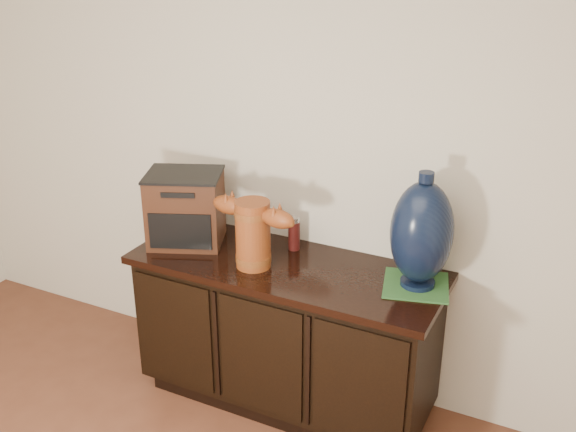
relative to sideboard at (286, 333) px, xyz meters
The scene contains 6 objects.
sideboard is the anchor object (origin of this frame).
terracotta_vessel 0.57m from the sideboard, 148.65° to the right, with size 0.45×0.18×0.32m.
tv_radio 0.77m from the sideboard, behind, with size 0.44×0.40×0.36m.
green_mat 0.70m from the sideboard, ahead, with size 0.27×0.27×0.01m, color #2B5B28.
lamp_base 0.86m from the sideboard, ahead, with size 0.32×0.32×0.51m.
spray_can 0.48m from the sideboard, 103.24° to the left, with size 0.06×0.06×0.17m.
Camera 1 is at (1.23, -0.23, 2.17)m, focal length 42.00 mm.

